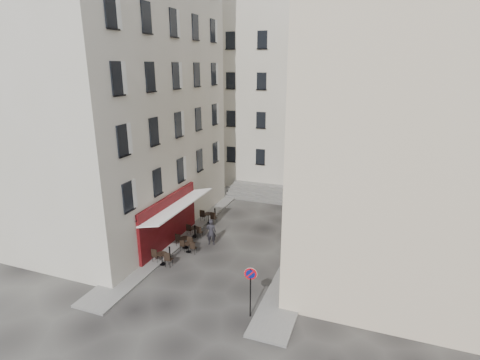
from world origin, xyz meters
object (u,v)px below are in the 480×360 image
at_px(no_parking_sign, 250,283).
at_px(pedestrian, 211,232).
at_px(bistro_table_b, 188,246).
at_px(bistro_table_a, 162,257).

bearing_deg(no_parking_sign, pedestrian, 116.29).
height_order(no_parking_sign, bistro_table_b, no_parking_sign).
distance_m(bistro_table_a, pedestrian, 3.98).
height_order(no_parking_sign, pedestrian, no_parking_sign).
xyz_separation_m(no_parking_sign, bistro_table_b, (-5.96, 4.85, -1.47)).
relative_size(no_parking_sign, bistro_table_a, 1.94).
relative_size(bistro_table_a, pedestrian, 0.74).
xyz_separation_m(bistro_table_a, bistro_table_b, (0.75, 2.00, -0.08)).
bearing_deg(bistro_table_b, no_parking_sign, -39.12).
bearing_deg(bistro_table_a, no_parking_sign, -23.03).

